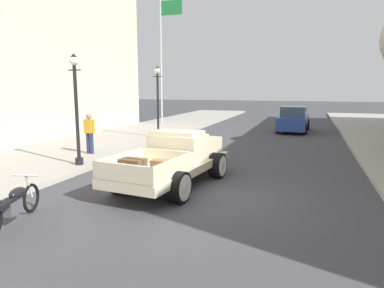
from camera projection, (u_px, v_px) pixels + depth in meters
name	position (u px, v px, depth m)	size (l,w,h in m)	color
ground_plane	(203.00, 195.00, 9.29)	(140.00, 140.00, 0.00)	#3D3D42
hotrod_truck_cream	(176.00, 158.00, 10.35)	(2.54, 5.07, 1.58)	beige
motorcycle_parked	(13.00, 204.00, 7.23)	(0.77, 2.06, 0.93)	black
car_background_blue	(294.00, 120.00, 22.65)	(2.02, 4.38, 1.65)	#284293
pedestrian_sidewalk_left	(89.00, 131.00, 14.18)	(0.53, 0.22, 1.65)	#232847
street_lamp_near	(76.00, 101.00, 11.93)	(0.50, 0.32, 3.85)	black
street_lamp_far	(158.00, 96.00, 18.78)	(0.50, 0.32, 3.85)	black
flagpole	(164.00, 47.00, 25.33)	(1.74, 0.16, 9.16)	#B2B2B7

